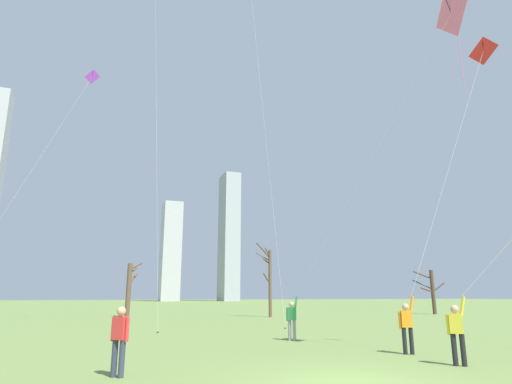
# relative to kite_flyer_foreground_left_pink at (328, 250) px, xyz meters

# --- Properties ---
(ground_plane) EXTENTS (400.00, 400.00, 0.00)m
(ground_plane) POSITION_rel_kite_flyer_foreground_left_pink_xyz_m (-3.38, -6.67, -3.71)
(ground_plane) COLOR olive
(kite_flyer_foreground_left_pink) EXTENTS (3.32, 8.69, 12.17)m
(kite_flyer_foreground_left_pink) POSITION_rel_kite_flyer_foreground_left_pink_xyz_m (0.00, 0.00, 0.00)
(kite_flyer_foreground_left_pink) COLOR gray
(kite_flyer_foreground_left_pink) RESTS_ON ground
(kite_flyer_midfield_center_red) EXTENTS (2.97, 2.82, 10.87)m
(kite_flyer_midfield_center_red) POSITION_rel_kite_flyer_foreground_left_pink_xyz_m (1.34, -3.54, -1.62)
(kite_flyer_midfield_center_red) COLOR black
(kite_flyer_midfield_center_red) RESTS_ON ground
(bystander_strolling_midfield) EXTENTS (0.40, 0.38, 1.62)m
(bystander_strolling_midfield) POSITION_rel_kite_flyer_foreground_left_pink_xyz_m (-8.19, -4.29, -2.80)
(bystander_strolling_midfield) COLOR #33384C
(bystander_strolling_midfield) RESTS_ON ground
(distant_kite_drifting_left_blue) EXTENTS (1.23, 4.06, 24.96)m
(distant_kite_drifting_left_blue) POSITION_rel_kite_flyer_foreground_left_pink_xyz_m (-6.49, 11.06, 17.60)
(distant_kite_drifting_left_blue) COLOR blue
(distant_kite_drifting_left_blue) RESTS_ON ground
(distant_kite_drifting_right_purple) EXTENTS (8.41, 0.47, 18.75)m
(distant_kite_drifting_right_purple) POSITION_rel_kite_flyer_foreground_left_pink_xyz_m (-11.00, 16.81, 13.01)
(distant_kite_drifting_right_purple) COLOR purple
(distant_kite_drifting_right_purple) RESTS_ON ground
(bare_tree_rightmost) EXTENTS (1.30, 1.94, 4.88)m
(bare_tree_rightmost) POSITION_rel_kite_flyer_foreground_left_pink_xyz_m (-5.97, 26.04, -1.12)
(bare_tree_rightmost) COLOR brown
(bare_tree_rightmost) RESTS_ON ground
(bare_tree_far_right_edge) EXTENTS (1.56, 1.74, 6.63)m
(bare_tree_far_right_edge) POSITION_rel_kite_flyer_foreground_left_pink_xyz_m (6.00, 21.58, -0.36)
(bare_tree_far_right_edge) COLOR brown
(bare_tree_far_right_edge) RESTS_ON ground
(bare_tree_left_of_center) EXTENTS (2.61, 2.22, 4.52)m
(bare_tree_left_of_center) POSITION_rel_kite_flyer_foreground_left_pink_xyz_m (24.38, 21.58, -1.30)
(bare_tree_left_of_center) COLOR #4C3828
(bare_tree_left_of_center) RESTS_ON ground
(skyline_slender_spire) EXTENTS (5.58, 10.03, 45.36)m
(skyline_slender_spire) POSITION_rel_kite_flyer_foreground_left_pink_xyz_m (34.75, 132.61, 18.97)
(skyline_slender_spire) COLOR #9EA3AD
(skyline_slender_spire) RESTS_ON ground
(skyline_squat_block) EXTENTS (6.39, 8.94, 34.11)m
(skyline_squat_block) POSITION_rel_kite_flyer_foreground_left_pink_xyz_m (14.74, 136.91, 13.35)
(skyline_squat_block) COLOR #B2B2B7
(skyline_squat_block) RESTS_ON ground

